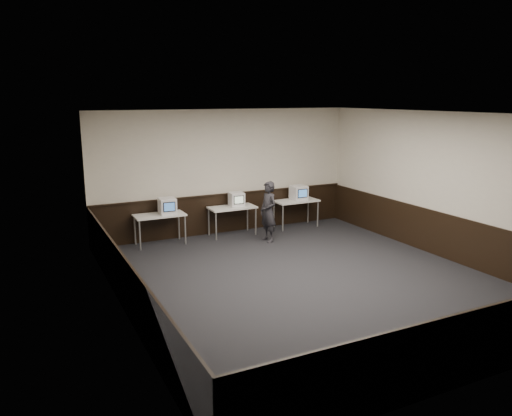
{
  "coord_description": "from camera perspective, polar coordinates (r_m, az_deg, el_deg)",
  "views": [
    {
      "loc": [
        -4.95,
        -7.84,
        3.51
      ],
      "look_at": [
        -0.3,
        1.6,
        1.15
      ],
      "focal_mm": 35.0,
      "sensor_mm": 36.0,
      "label": 1
    }
  ],
  "objects": [
    {
      "name": "back_wall",
      "position": [
        12.98,
        -3.49,
        4.16
      ],
      "size": [
        7.0,
        0.0,
        7.0
      ],
      "primitive_type": "plane",
      "rotation": [
        1.57,
        0.0,
        0.0
      ],
      "color": "beige",
      "rests_on": "ground"
    },
    {
      "name": "ceiling",
      "position": [
        9.28,
        6.17,
        10.65
      ],
      "size": [
        8.0,
        8.0,
        0.0
      ],
      "primitive_type": "plane",
      "rotation": [
        3.14,
        0.0,
        0.0
      ],
      "color": "white",
      "rests_on": "back_wall"
    },
    {
      "name": "right_wall",
      "position": [
        11.69,
        20.66,
        2.42
      ],
      "size": [
        0.0,
        8.0,
        8.0
      ],
      "primitive_type": "plane",
      "rotation": [
        1.57,
        0.0,
        -1.57
      ],
      "color": "beige",
      "rests_on": "ground"
    },
    {
      "name": "wainscot_rail",
      "position": [
        13.04,
        -3.39,
        1.61
      ],
      "size": [
        6.98,
        0.06,
        0.04
      ],
      "primitive_type": "cube",
      "color": "black",
      "rests_on": "wainscot_back"
    },
    {
      "name": "wainscot_right",
      "position": [
        11.9,
        20.18,
        -2.8
      ],
      "size": [
        0.04,
        7.98,
        1.0
      ],
      "primitive_type": "cube",
      "color": "black",
      "rests_on": "right_wall"
    },
    {
      "name": "person",
      "position": [
        12.22,
        1.41,
        -0.42
      ],
      "size": [
        0.41,
        0.58,
        1.5
      ],
      "primitive_type": "imported",
      "rotation": [
        0.0,
        0.0,
        -1.46
      ],
      "color": "#232227",
      "rests_on": "ground"
    },
    {
      "name": "desk_center",
      "position": [
        12.78,
        -2.74,
        -0.17
      ],
      "size": [
        1.2,
        0.6,
        0.75
      ],
      "color": "silver",
      "rests_on": "ground"
    },
    {
      "name": "front_wall",
      "position": [
        6.55,
        24.91,
        -5.54
      ],
      "size": [
        7.0,
        0.0,
        7.0
      ],
      "primitive_type": "plane",
      "rotation": [
        -1.57,
        0.0,
        0.0
      ],
      "color": "beige",
      "rests_on": "ground"
    },
    {
      "name": "wainscot_back",
      "position": [
        13.17,
        -3.39,
        -0.6
      ],
      "size": [
        6.98,
        0.04,
        1.0
      ],
      "primitive_type": "cube",
      "color": "black",
      "rests_on": "back_wall"
    },
    {
      "name": "wainscot_left",
      "position": [
        8.53,
        -14.71,
        -8.47
      ],
      "size": [
        0.04,
        7.98,
        1.0
      ],
      "primitive_type": "cube",
      "color": "black",
      "rests_on": "left_wall"
    },
    {
      "name": "emac_left",
      "position": [
        12.13,
        -10.1,
        0.23
      ],
      "size": [
        0.41,
        0.44,
        0.39
      ],
      "rotation": [
        0.0,
        0.0,
        -0.05
      ],
      "color": "white",
      "rests_on": "desk_left"
    },
    {
      "name": "emac_center",
      "position": [
        12.82,
        -2.24,
        1.01
      ],
      "size": [
        0.39,
        0.41,
        0.36
      ],
      "rotation": [
        0.0,
        0.0,
        -0.09
      ],
      "color": "white",
      "rests_on": "desk_center"
    },
    {
      "name": "emac_right",
      "position": [
        13.61,
        4.9,
        1.75
      ],
      "size": [
        0.4,
        0.43,
        0.39
      ],
      "rotation": [
        0.0,
        0.0,
        -0.01
      ],
      "color": "white",
      "rests_on": "desk_right"
    },
    {
      "name": "desk_left",
      "position": [
        12.17,
        -10.96,
        -1.04
      ],
      "size": [
        1.2,
        0.6,
        0.75
      ],
      "color": "silver",
      "rests_on": "ground"
    },
    {
      "name": "floor",
      "position": [
        9.92,
        5.73,
        -8.16
      ],
      "size": [
        8.0,
        8.0,
        0.0
      ],
      "primitive_type": "plane",
      "color": "black",
      "rests_on": "ground"
    },
    {
      "name": "desk_right",
      "position": [
        13.63,
        4.6,
        0.62
      ],
      "size": [
        1.2,
        0.6,
        0.75
      ],
      "color": "silver",
      "rests_on": "ground"
    },
    {
      "name": "wainscot_front",
      "position": [
        6.97,
        23.92,
        -14.14
      ],
      "size": [
        6.98,
        0.04,
        1.0
      ],
      "primitive_type": "cube",
      "color": "black",
      "rests_on": "front_wall"
    },
    {
      "name": "left_wall",
      "position": [
        8.2,
        -15.28,
        -1.29
      ],
      "size": [
        0.0,
        8.0,
        8.0
      ],
      "primitive_type": "plane",
      "rotation": [
        1.57,
        0.0,
        1.57
      ],
      "color": "beige",
      "rests_on": "ground"
    }
  ]
}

